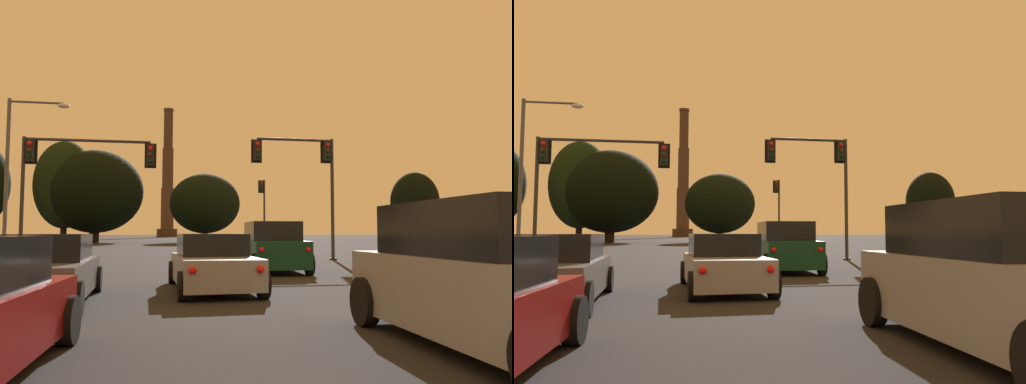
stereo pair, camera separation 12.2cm
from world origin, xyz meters
TOP-DOWN VIEW (x-y plane):
  - suv_right_lane_third at (3.20, 4.66)m, footprint 2.11×4.91m
  - sedan_center_lane_second at (0.32, 11.87)m, footprint 2.18×4.78m
  - sedan_left_lane_second at (-3.31, 10.05)m, footprint 2.17×4.77m
  - suv_right_lane_front at (3.10, 17.57)m, footprint 2.25×4.96m
  - traffic_light_overhead_right at (6.44, 24.46)m, footprint 4.58×0.50m
  - traffic_light_far_right at (8.40, 47.01)m, footprint 0.78×0.50m
  - traffic_light_overhead_left at (-5.52, 24.09)m, footprint 6.40×0.50m
  - street_lamp at (-8.67, 26.84)m, footprint 3.14×0.36m
  - smokestack at (-0.96, 150.58)m, footprint 6.10×6.10m
  - treeline_center_left at (-14.95, 71.50)m, footprint 8.33×7.50m
  - treeline_far_right at (41.70, 79.79)m, footprint 8.49×7.64m
  - treeline_left_mid at (4.50, 71.60)m, footprint 10.19×9.18m
  - treeline_far_left at (-10.88, 71.65)m, footprint 13.30×11.97m

SIDE VIEW (x-z plane):
  - sedan_center_lane_second at x=0.32m, z-range -0.05..1.38m
  - sedan_left_lane_second at x=-3.31m, z-range -0.05..1.38m
  - suv_right_lane_third at x=3.20m, z-range -0.03..1.83m
  - suv_right_lane_front at x=3.10m, z-range -0.03..1.83m
  - traffic_light_far_right at x=8.40m, z-range 1.01..7.64m
  - traffic_light_overhead_left at x=-5.52m, z-range 1.63..7.66m
  - traffic_light_overhead_right at x=6.44m, z-range 1.67..8.14m
  - street_lamp at x=-8.67m, z-range 0.97..9.51m
  - treeline_left_mid at x=4.50m, z-range 0.63..10.61m
  - treeline_far_right at x=41.70m, z-range 0.80..12.77m
  - treeline_far_left at x=-10.88m, z-range 0.67..13.66m
  - treeline_center_left at x=-14.95m, z-range 0.97..15.14m
  - smokestack at x=-0.96m, z-range -4.22..34.73m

